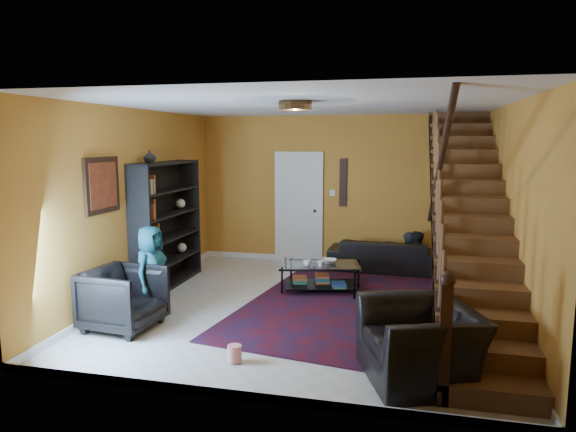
{
  "coord_description": "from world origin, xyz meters",
  "views": [
    {
      "loc": [
        1.34,
        -6.87,
        2.33
      ],
      "look_at": [
        -0.37,
        0.4,
        1.23
      ],
      "focal_mm": 32.0,
      "sensor_mm": 36.0,
      "label": 1
    }
  ],
  "objects_px": {
    "sofa": "(384,255)",
    "coffee_table": "(321,276)",
    "bookshelf": "(168,226)",
    "armchair_left": "(124,299)",
    "armchair_right": "(419,343)"
  },
  "relations": [
    {
      "from": "bookshelf",
      "to": "coffee_table",
      "type": "bearing_deg",
      "value": 3.93
    },
    {
      "from": "bookshelf",
      "to": "armchair_right",
      "type": "bearing_deg",
      "value": -32.89
    },
    {
      "from": "bookshelf",
      "to": "sofa",
      "type": "bearing_deg",
      "value": 26.76
    },
    {
      "from": "armchair_right",
      "to": "bookshelf",
      "type": "bearing_deg",
      "value": -143.09
    },
    {
      "from": "sofa",
      "to": "armchair_left",
      "type": "relative_size",
      "value": 2.3
    },
    {
      "from": "sofa",
      "to": "coffee_table",
      "type": "xyz_separation_m",
      "value": [
        -0.89,
        -1.53,
        -0.03
      ]
    },
    {
      "from": "bookshelf",
      "to": "armchair_left",
      "type": "distance_m",
      "value": 2.08
    },
    {
      "from": "bookshelf",
      "to": "coffee_table",
      "type": "relative_size",
      "value": 1.56
    },
    {
      "from": "armchair_right",
      "to": "coffee_table",
      "type": "relative_size",
      "value": 0.89
    },
    {
      "from": "bookshelf",
      "to": "armchair_left",
      "type": "relative_size",
      "value": 2.34
    },
    {
      "from": "sofa",
      "to": "armchair_left",
      "type": "xyz_separation_m",
      "value": [
        -3.02,
        -3.66,
        0.1
      ]
    },
    {
      "from": "bookshelf",
      "to": "armchair_right",
      "type": "relative_size",
      "value": 1.76
    },
    {
      "from": "armchair_left",
      "to": "coffee_table",
      "type": "relative_size",
      "value": 0.67
    },
    {
      "from": "armchair_left",
      "to": "bookshelf",
      "type": "bearing_deg",
      "value": 16.17
    },
    {
      "from": "sofa",
      "to": "armchair_left",
      "type": "height_order",
      "value": "armchair_left"
    }
  ]
}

